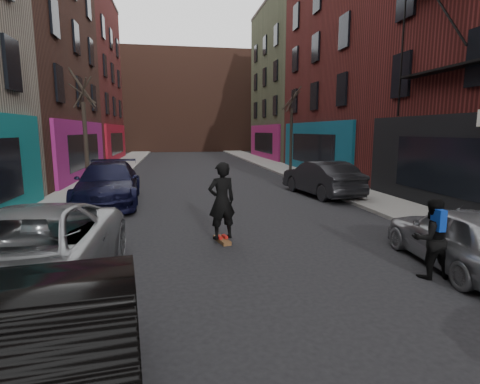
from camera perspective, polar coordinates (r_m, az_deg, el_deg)
name	(u,v)px	position (r m, az deg, el deg)	size (l,w,h in m)	color
sidewalk_left	(120,166)	(31.89, -17.79, 3.74)	(2.50, 84.00, 0.13)	gray
sidewalk_right	(270,164)	(32.68, 4.54, 4.28)	(2.50, 84.00, 0.13)	gray
building_far	(185,103)	(57.66, -8.37, 13.30)	(40.00, 10.00, 14.00)	#47281E
tree_left_far	(84,121)	(19.93, -22.63, 9.92)	(2.00, 2.00, 6.50)	black
tree_right_far	(291,122)	(26.78, 7.84, 10.54)	(2.00, 2.00, 6.80)	black
parked_left_far	(25,256)	(7.57, -29.90, -8.45)	(2.59, 5.63, 1.56)	#999CA1
parked_left_end	(109,183)	(15.93, -19.39, 1.25)	(2.35, 5.77, 1.68)	black
parked_right_far	(462,237)	(9.31, 30.74, -5.93)	(1.63, 4.06, 1.38)	#92949A
parked_right_end	(321,178)	(17.43, 12.26, 2.07)	(1.68, 4.81, 1.58)	black
skateboard	(222,240)	(10.05, -2.76, -7.34)	(0.22, 0.80, 0.10)	brown
skateboarder	(222,201)	(9.80, -2.81, -1.35)	(0.74, 0.49, 2.04)	black
pedestrian	(431,238)	(8.42, 27.09, -6.29)	(0.81, 0.66, 1.61)	black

